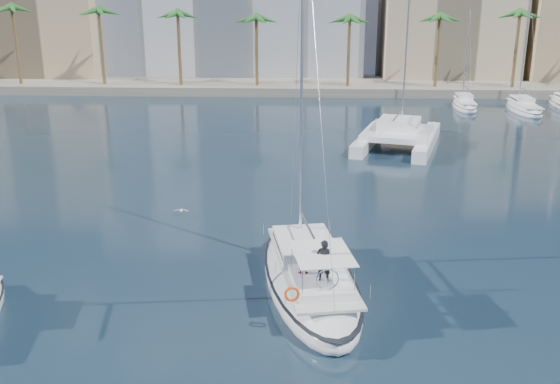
{
  "coord_description": "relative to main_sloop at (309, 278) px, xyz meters",
  "views": [
    {
      "loc": [
        1.05,
        -29.98,
        13.33
      ],
      "look_at": [
        -0.47,
        1.5,
        3.3
      ],
      "focal_mm": 40.0,
      "sensor_mm": 36.0,
      "label": 1
    }
  ],
  "objects": [
    {
      "name": "palm_left",
      "position": [
        -35.15,
        60.15,
        9.72
      ],
      "size": [
        3.6,
        3.6,
        12.3
      ],
      "color": "brown",
      "rests_on": "ground"
    },
    {
      "name": "ground",
      "position": [
        -1.15,
        3.15,
        -0.56
      ],
      "size": [
        160.0,
        160.0,
        0.0
      ],
      "primitive_type": "plane",
      "color": "black",
      "rests_on": "ground"
    },
    {
      "name": "main_sloop",
      "position": [
        0.0,
        0.0,
        0.0
      ],
      "size": [
        6.31,
        13.16,
        18.74
      ],
      "rotation": [
        0.0,
        0.0,
        0.19
      ],
      "color": "white",
      "rests_on": "ground"
    },
    {
      "name": "seagull",
      "position": [
        -8.06,
        9.7,
        -0.18
      ],
      "size": [
        0.95,
        0.41,
        0.18
      ],
      "color": "silver",
      "rests_on": "ground"
    },
    {
      "name": "building_beige",
      "position": [
        20.85,
        73.15,
        9.44
      ],
      "size": [
        20.0,
        14.0,
        20.0
      ],
      "primitive_type": "cube",
      "color": "#BFAF89",
      "rests_on": "ground"
    },
    {
      "name": "building_tan_left",
      "position": [
        -43.15,
        72.15,
        10.44
      ],
      "size": [
        22.0,
        14.0,
        22.0
      ],
      "primitive_type": "cube",
      "color": "tan",
      "rests_on": "ground"
    },
    {
      "name": "quay",
      "position": [
        -1.15,
        64.15,
        0.04
      ],
      "size": [
        120.0,
        14.0,
        1.2
      ],
      "primitive_type": "cube",
      "color": "gray",
      "rests_on": "ground"
    },
    {
      "name": "moored_yacht_a",
      "position": [
        18.85,
        50.15,
        -0.56
      ],
      "size": [
        3.37,
        9.52,
        11.9
      ],
      "primitive_type": null,
      "rotation": [
        0.0,
        0.0,
        -0.07
      ],
      "color": "white",
      "rests_on": "ground"
    },
    {
      "name": "palm_centre",
      "position": [
        -1.15,
        60.15,
        9.72
      ],
      "size": [
        3.6,
        3.6,
        12.3
      ],
      "color": "brown",
      "rests_on": "ground"
    },
    {
      "name": "moored_yacht_b",
      "position": [
        25.35,
        48.15,
        -0.56
      ],
      "size": [
        3.32,
        10.83,
        13.72
      ],
      "primitive_type": null,
      "rotation": [
        0.0,
        0.0,
        -0.02
      ],
      "color": "white",
      "rests_on": "ground"
    },
    {
      "name": "catamaran",
      "position": [
        8.04,
        29.63,
        0.61
      ],
      "size": [
        9.69,
        14.13,
        18.66
      ],
      "rotation": [
        0.0,
        0.0,
        -0.28
      ],
      "color": "white",
      "rests_on": "ground"
    }
  ]
}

